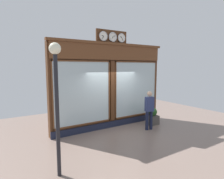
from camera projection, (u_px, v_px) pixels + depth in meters
ground_plane at (157, 150)px, 6.23m from camera, size 14.00×14.00×0.00m
shop_facade at (111, 85)px, 8.45m from camera, size 5.63×0.42×4.29m
pedestrian at (149, 109)px, 8.12m from camera, size 0.40×0.29×1.69m
street_lamp at (56, 89)px, 4.49m from camera, size 0.28×0.28×3.30m
planter_box at (153, 120)px, 8.92m from camera, size 0.56×0.36×0.42m
planter_shrub at (153, 112)px, 8.87m from camera, size 0.39×0.39×0.39m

